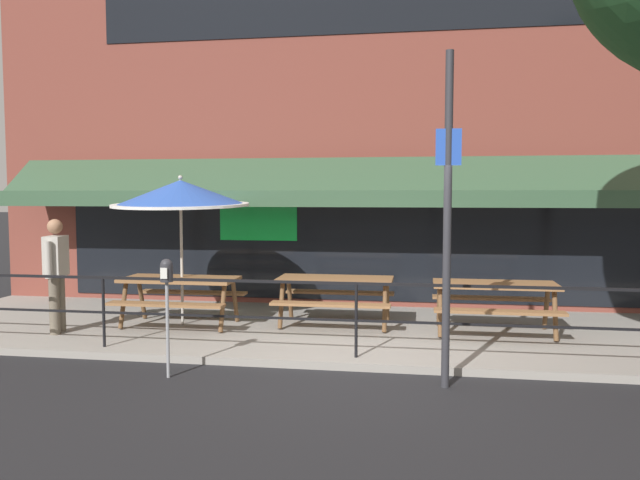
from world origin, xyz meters
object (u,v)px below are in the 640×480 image
(picnic_table_left, at_px, (180,288))
(picnic_table_right, at_px, (495,293))
(patio_umbrella_left, at_px, (181,194))
(pedestrian_walking, at_px, (56,270))
(picnic_table_centre, at_px, (335,288))
(parking_meter_near, at_px, (167,282))
(street_sign_pole, at_px, (447,217))

(picnic_table_left, bearing_deg, picnic_table_right, 2.43)
(patio_umbrella_left, xyz_separation_m, pedestrian_walking, (-1.62, -0.87, -1.12))
(picnic_table_centre, relative_size, picnic_table_right, 1.00)
(picnic_table_left, xyz_separation_m, picnic_table_right, (4.84, 0.21, 0.00))
(picnic_table_centre, height_order, picnic_table_right, same)
(picnic_table_centre, xyz_separation_m, parking_meter_near, (-1.63, -2.76, 0.44))
(pedestrian_walking, distance_m, parking_meter_near, 2.88)
(picnic_table_right, xyz_separation_m, pedestrian_walking, (-6.46, -0.99, 0.35))
(pedestrian_walking, relative_size, parking_meter_near, 1.20)
(picnic_table_left, bearing_deg, patio_umbrella_left, 90.00)
(patio_umbrella_left, height_order, pedestrian_walking, patio_umbrella_left)
(picnic_table_centre, distance_m, pedestrian_walking, 4.22)
(picnic_table_left, distance_m, picnic_table_right, 4.84)
(picnic_table_centre, height_order, pedestrian_walking, pedestrian_walking)
(street_sign_pole, bearing_deg, picnic_table_right, 71.59)
(picnic_table_centre, bearing_deg, picnic_table_left, -170.69)
(pedestrian_walking, bearing_deg, picnic_table_right, 8.71)
(picnic_table_left, height_order, picnic_table_centre, same)
(picnic_table_centre, relative_size, parking_meter_near, 1.27)
(picnic_table_centre, bearing_deg, patio_umbrella_left, -172.75)
(picnic_table_right, distance_m, patio_umbrella_left, 5.06)
(patio_umbrella_left, xyz_separation_m, parking_meter_near, (0.79, -2.45, -1.03))
(picnic_table_centre, bearing_deg, picnic_table_right, -4.52)
(parking_meter_near, xyz_separation_m, street_sign_pole, (3.24, 0.15, 0.78))
(picnic_table_centre, distance_m, picnic_table_right, 2.43)
(picnic_table_centre, bearing_deg, street_sign_pole, -58.31)
(pedestrian_walking, height_order, street_sign_pole, street_sign_pole)
(picnic_table_centre, xyz_separation_m, street_sign_pole, (1.61, -2.61, 1.22))
(picnic_table_right, relative_size, pedestrian_walking, 1.05)
(parking_meter_near, relative_size, street_sign_pole, 0.38)
(patio_umbrella_left, distance_m, street_sign_pole, 4.65)
(patio_umbrella_left, distance_m, parking_meter_near, 2.78)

